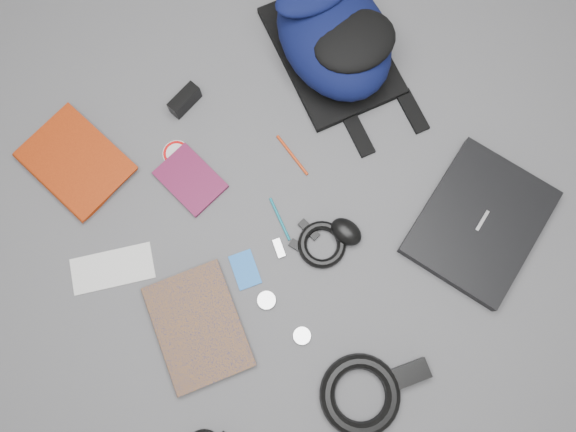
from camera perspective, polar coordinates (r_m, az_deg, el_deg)
ground at (r=1.45m, az=0.00°, el=-0.18°), size 4.00×4.00×0.00m
backpack at (r=1.55m, az=4.68°, el=17.83°), size 0.37×0.48×0.18m
laptop at (r=1.51m, az=18.93°, el=-0.59°), size 0.44×0.39×0.04m
textbook_red at (r=1.58m, az=-23.26°, el=2.51°), size 0.26×0.31×0.03m
comic_book at (r=1.44m, az=-12.97°, el=-12.39°), size 0.26×0.32×0.02m
envelope at (r=1.49m, az=-17.40°, el=-5.11°), size 0.23×0.16×0.00m
dvd_case at (r=1.49m, az=-9.89°, el=3.65°), size 0.15×0.19×0.01m
compact_camera at (r=1.55m, az=-10.45°, el=11.48°), size 0.10×0.06×0.05m
sticker_disc at (r=1.53m, az=-11.28°, el=6.27°), size 0.08×0.08×0.00m
pen_teal at (r=1.45m, az=-0.84°, el=-0.31°), size 0.03×0.12×0.01m
pen_red at (r=1.50m, az=0.43°, el=6.21°), size 0.01×0.13×0.01m
id_badge at (r=1.43m, az=-4.38°, el=-5.46°), size 0.08×0.10×0.00m
usb_black at (r=1.44m, az=2.14°, el=-1.39°), size 0.03×0.06×0.01m
usb_silver at (r=1.43m, az=-0.92°, el=-3.29°), size 0.03×0.05×0.01m
key_fob at (r=1.43m, az=0.84°, el=-2.99°), size 0.03×0.04×0.01m
mouse at (r=1.43m, az=5.92°, el=-1.61°), size 0.08×0.10×0.05m
headphone_left at (r=1.42m, az=-2.20°, el=-8.55°), size 0.06×0.06×0.01m
headphone_right at (r=1.41m, az=1.43°, el=-12.07°), size 0.05×0.05×0.01m
cable_coil at (r=1.43m, az=3.47°, el=-2.91°), size 0.13×0.13×0.02m
power_brick at (r=1.43m, az=11.83°, el=-15.56°), size 0.12×0.08×0.03m
power_cord_coil at (r=1.41m, az=7.33°, el=-17.59°), size 0.24×0.24×0.04m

